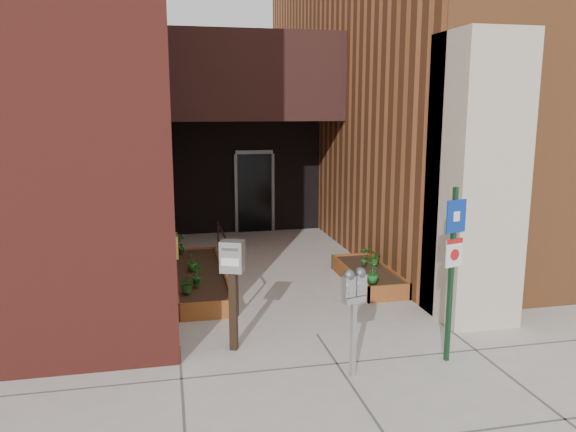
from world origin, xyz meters
TOP-DOWN VIEW (x-y plane):
  - ground at (0.00, 0.00)m, footprint 80.00×80.00m
  - architecture at (-0.18, 6.89)m, footprint 20.00×14.60m
  - planter_left at (-1.55, 2.70)m, footprint 0.90×3.60m
  - planter_right at (1.60, 2.20)m, footprint 0.80×2.20m
  - handrail at (-1.05, 2.65)m, footprint 0.04×3.34m
  - parking_meter at (0.09, -1.37)m, footprint 0.32×0.20m
  - sign_post at (1.45, -1.21)m, footprint 0.31×0.12m
  - payment_dropbox at (-1.26, -0.26)m, footprint 0.37×0.32m
  - shrub_left_a at (-1.82, 1.46)m, footprint 0.33×0.33m
  - shrub_left_b at (-1.66, 1.80)m, footprint 0.23×0.23m
  - shrub_left_c at (-1.69, 2.78)m, footprint 0.25×0.25m
  - shrub_left_d at (-1.85, 4.08)m, footprint 0.29×0.29m
  - shrub_right_a at (1.35, 1.30)m, footprint 0.26×0.26m
  - shrub_right_b at (1.58, 2.38)m, footprint 0.22×0.22m
  - shrub_right_c at (1.80, 2.39)m, footprint 0.38×0.38m

SIDE VIEW (x-z plane):
  - ground at x=0.00m, z-range 0.00..0.00m
  - planter_left at x=-1.55m, z-range -0.02..0.28m
  - planter_right at x=1.60m, z-range -0.02..0.28m
  - shrub_right_c at x=1.80m, z-range 0.30..0.62m
  - shrub_left_c at x=-1.69m, z-range 0.30..0.62m
  - shrub_left_a at x=-1.82m, z-range 0.30..0.62m
  - shrub_left_b at x=-1.66m, z-range 0.30..0.66m
  - shrub_right_b at x=1.58m, z-range 0.30..0.67m
  - shrub_right_a at x=1.35m, z-range 0.30..0.67m
  - shrub_left_d at x=-1.85m, z-range 0.30..0.70m
  - handrail at x=-1.05m, z-range 0.30..1.20m
  - parking_meter at x=0.09m, z-range 0.38..1.78m
  - payment_dropbox at x=-1.26m, z-range 0.34..1.89m
  - sign_post at x=1.45m, z-range 0.27..2.58m
  - architecture at x=-0.18m, z-range -0.02..9.98m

